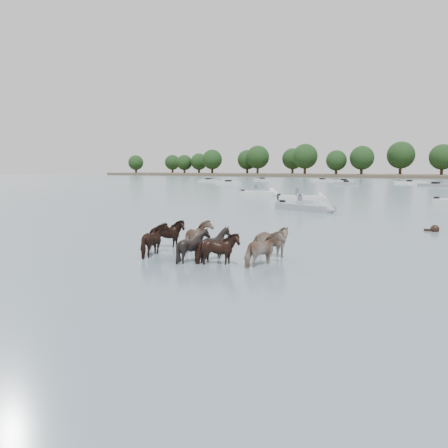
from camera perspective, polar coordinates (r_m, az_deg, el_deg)
The scene contains 9 objects.
ground at distance 16.10m, azimuth -7.04°, elevation -4.27°, with size 400.00×400.00×0.00m, color slate.
shoreline at distance 180.85m, azimuth 6.42°, elevation 6.31°, with size 160.00×30.00×1.00m, color #4C4233.
pony_herd at distance 15.95m, azimuth -2.11°, elevation -2.56°, with size 6.45×3.48×1.33m.
swimming_pony at distance 24.84m, azimuth 25.38°, elevation -0.64°, with size 0.72×0.44×0.44m.
motorboat_a at distance 44.70m, azimuth 10.79°, elevation 3.28°, with size 5.02×3.43×1.92m.
motorboat_b at distance 33.76m, azimuth 11.28°, elevation 2.03°, with size 5.45×3.25×1.92m.
motorboat_f at distance 51.97m, azimuth 5.21°, elevation 3.91°, with size 4.97×1.70×1.92m.
distant_flotilla at distance 91.09m, azimuth 25.87°, elevation 4.64°, with size 103.59×28.11×0.93m.
treeline at distance 179.55m, azimuth 7.91°, elevation 8.29°, with size 148.23×21.58×12.53m.
Camera 1 is at (10.11, -12.12, 3.19)m, focal length 35.53 mm.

